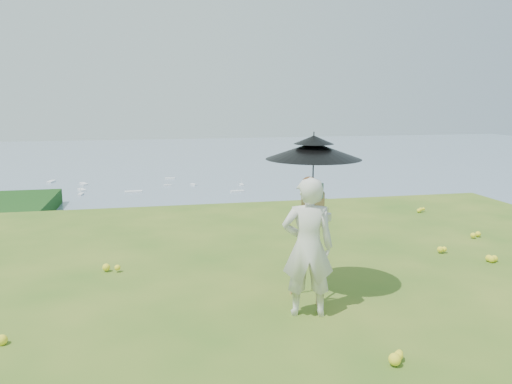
{
  "coord_description": "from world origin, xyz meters",
  "views": [
    {
      "loc": [
        -2.64,
        -6.45,
        2.87
      ],
      "look_at": [
        -0.75,
        2.59,
        1.13
      ],
      "focal_mm": 35.0,
      "sensor_mm": 36.0,
      "label": 1
    }
  ],
  "objects": [
    {
      "name": "ground",
      "position": [
        0.0,
        0.0,
        0.0
      ],
      "size": [
        14.0,
        14.0,
        0.0
      ],
      "primitive_type": "plane",
      "color": "#37661D",
      "rests_on": "ground"
    },
    {
      "name": "shoreline_tier",
      "position": [
        0.0,
        75.0,
        -36.0
      ],
      "size": [
        170.0,
        28.0,
        8.0
      ],
      "primitive_type": "cube",
      "color": "gray",
      "rests_on": "bay_water"
    },
    {
      "name": "field_easel",
      "position": [
        -0.44,
        0.16,
        0.85
      ],
      "size": [
        0.77,
        0.77,
        1.7
      ],
      "primitive_type": null,
      "rotation": [
        0.0,
        0.0,
        -0.22
      ],
      "color": "#A17043",
      "rests_on": "ground"
    },
    {
      "name": "harbor_town",
      "position": [
        0.0,
        75.0,
        -29.5
      ],
      "size": [
        110.0,
        22.0,
        5.0
      ],
      "primitive_type": null,
      "color": "silver",
      "rests_on": "shoreline_tier"
    },
    {
      "name": "bay_water",
      "position": [
        0.0,
        240.0,
        -34.0
      ],
      "size": [
        700.0,
        700.0,
        0.0
      ],
      "primitive_type": "plane",
      "color": "#718AA2",
      "rests_on": "ground"
    },
    {
      "name": "moored_boats",
      "position": [
        -12.5,
        161.0,
        -33.65
      ],
      "size": [
        140.0,
        140.0,
        0.7
      ],
      "primitive_type": null,
      "color": "white",
      "rests_on": "bay_water"
    },
    {
      "name": "slope_trees",
      "position": [
        0.0,
        35.0,
        -15.0
      ],
      "size": [
        110.0,
        50.0,
        6.0
      ],
      "primitive_type": null,
      "color": "#1B4314",
      "rests_on": "forest_slope"
    },
    {
      "name": "sun_umbrella",
      "position": [
        -0.43,
        0.19,
        1.91
      ],
      "size": [
        1.72,
        1.72,
        1.01
      ],
      "primitive_type": null,
      "rotation": [
        0.0,
        0.0,
        -0.34
      ],
      "color": "black",
      "rests_on": "field_easel"
    },
    {
      "name": "wildflowers",
      "position": [
        0.0,
        0.25,
        0.06
      ],
      "size": [
        10.0,
        10.5,
        0.12
      ],
      "primitive_type": null,
      "color": "yellow",
      "rests_on": "ground"
    },
    {
      "name": "painter_cap",
      "position": [
        -0.68,
        -0.41,
        1.83
      ],
      "size": [
        0.25,
        0.28,
        0.1
      ],
      "primitive_type": null,
      "rotation": [
        0.0,
        0.0,
        -0.22
      ],
      "color": "#DD797C",
      "rests_on": "painter"
    },
    {
      "name": "painter",
      "position": [
        -0.68,
        -0.41,
        0.94
      ],
      "size": [
        0.77,
        0.58,
        1.88
      ],
      "primitive_type": "imported",
      "rotation": [
        0.0,
        0.0,
        2.93
      ],
      "color": "silver",
      "rests_on": "ground"
    }
  ]
}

